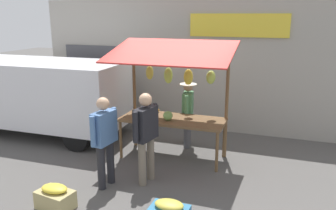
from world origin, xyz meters
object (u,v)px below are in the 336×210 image
Objects in this scene: shopper_with_ponytail at (146,132)px; parked_van at (36,90)px; market_stall at (173,88)px; vendor_with_sunhat at (188,110)px; shopper_in_striped_shirt at (105,136)px; produce_crate_side at (55,198)px.

parked_van is at bearing 76.67° from shopper_with_ponytail.
market_stall reaches higher than vendor_with_sunhat.
shopper_with_ponytail reaches higher than vendor_with_sunhat.
shopper_with_ponytail reaches higher than shopper_in_striped_shirt.
parked_van is (3.96, 0.32, 0.24)m from vendor_with_sunhat.
shopper_in_striped_shirt is (0.84, 2.35, 0.07)m from vendor_with_sunhat.
parked_van is (3.75, -1.66, 0.14)m from shopper_with_ponytail.
shopper_in_striped_shirt is 0.37× the size of parked_van.
parked_van is at bearing 64.69° from shopper_in_striped_shirt.
market_stall is 3.88m from parked_van.
produce_crate_side is (1.12, 2.56, -1.35)m from market_stall.
market_stall is at bearing -18.94° from vendor_with_sunhat.
parked_van is 4.13m from produce_crate_side.
produce_crate_side is at bearing 152.25° from shopper_with_ponytail.
market_stall is 1.38m from shopper_with_ponytail.
market_stall is at bearing -16.14° from shopper_in_striped_shirt.
market_stall is 1.52× the size of shopper_in_striped_shirt.
shopper_with_ponytail is 2.67× the size of produce_crate_side.
vendor_with_sunhat is 2.42× the size of produce_crate_side.
produce_crate_side is at bearing -30.30° from vendor_with_sunhat.
shopper_with_ponytail is 1.85m from produce_crate_side.
market_stall reaches higher than parked_van.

